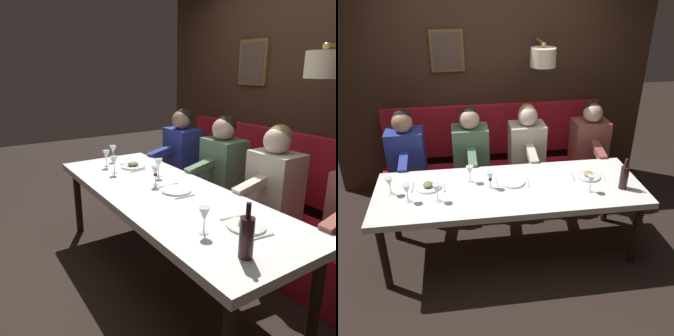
# 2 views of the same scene
# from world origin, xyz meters

# --- Properties ---
(ground_plane) EXTENTS (12.00, 12.00, 0.00)m
(ground_plane) POSITION_xyz_m (0.00, 0.00, 0.00)
(ground_plane) COLOR black
(dining_table) EXTENTS (0.90, 2.49, 0.74)m
(dining_table) POSITION_xyz_m (0.00, 0.00, 0.68)
(dining_table) COLOR white
(dining_table) RESTS_ON ground_plane
(banquette_bench) EXTENTS (0.52, 2.69, 0.45)m
(banquette_bench) POSITION_xyz_m (0.89, 0.00, 0.23)
(banquette_bench) COLOR red
(banquette_bench) RESTS_ON ground_plane
(back_wall_panel) EXTENTS (0.59, 3.89, 2.90)m
(back_wall_panel) POSITION_xyz_m (1.46, -0.00, 1.37)
(back_wall_panel) COLOR #382316
(back_wall_panel) RESTS_ON ground_plane
(diner_near) EXTENTS (0.60, 0.40, 0.79)m
(diner_near) POSITION_xyz_m (0.88, -0.33, 0.82)
(diner_near) COLOR beige
(diner_near) RESTS_ON banquette_bench
(diner_middle) EXTENTS (0.60, 0.40, 0.79)m
(diner_middle) POSITION_xyz_m (0.88, 0.31, 0.82)
(diner_middle) COLOR #567A5B
(diner_middle) RESTS_ON banquette_bench
(diner_far) EXTENTS (0.60, 0.40, 0.79)m
(diner_far) POSITION_xyz_m (0.88, 1.02, 0.82)
(diner_far) COLOR #283893
(diner_far) RESTS_ON banquette_bench
(place_setting_0) EXTENTS (0.24, 0.31, 0.05)m
(place_setting_0) POSITION_xyz_m (0.10, 0.75, 0.75)
(place_setting_0) COLOR white
(place_setting_0) RESTS_ON dining_table
(place_setting_1) EXTENTS (0.24, 0.31, 0.01)m
(place_setting_1) POSITION_xyz_m (0.09, -0.04, 0.75)
(place_setting_1) COLOR white
(place_setting_1) RESTS_ON dining_table
(place_setting_2) EXTENTS (0.24, 0.33, 0.05)m
(place_setting_2) POSITION_xyz_m (0.09, -0.79, 0.75)
(place_setting_2) COLOR silver
(place_setting_2) RESTS_ON dining_table
(wine_glass_0) EXTENTS (0.07, 0.07, 0.16)m
(wine_glass_0) POSITION_xyz_m (0.16, 0.36, 0.86)
(wine_glass_0) COLOR silver
(wine_glass_0) RESTS_ON dining_table
(wine_glass_1) EXTENTS (0.07, 0.07, 0.16)m
(wine_glass_1) POSITION_xyz_m (0.04, 1.08, 0.86)
(wine_glass_1) COLOR silver
(wine_glass_1) RESTS_ON dining_table
(wine_glass_2) EXTENTS (0.07, 0.07, 0.16)m
(wine_glass_2) POSITION_xyz_m (-0.13, 0.66, 0.86)
(wine_glass_2) COLOR silver
(wine_glass_2) RESTS_ON dining_table
(wine_glass_3) EXTENTS (0.07, 0.07, 0.16)m
(wine_glass_3) POSITION_xyz_m (0.02, 0.18, 0.86)
(wine_glass_3) COLOR silver
(wine_glass_3) RESTS_ON dining_table
(wine_glass_4) EXTENTS (0.07, 0.07, 0.16)m
(wine_glass_4) POSITION_xyz_m (-0.17, -0.71, 0.86)
(wine_glass_4) COLOR silver
(wine_glass_4) RESTS_ON dining_table
(wine_glass_5) EXTENTS (0.07, 0.07, 0.16)m
(wine_glass_5) POSITION_xyz_m (-0.10, 0.91, 0.86)
(wine_glass_5) COLOR silver
(wine_glass_5) RESTS_ON dining_table
(wine_bottle) EXTENTS (0.08, 0.08, 0.30)m
(wine_bottle) POSITION_xyz_m (-0.16, -1.03, 0.86)
(wine_bottle) COLOR #33191E
(wine_bottle) RESTS_ON dining_table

